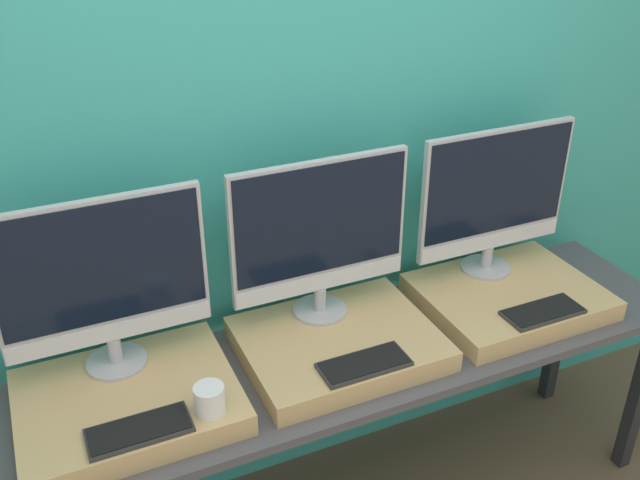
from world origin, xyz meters
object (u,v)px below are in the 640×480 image
mug (210,399)px  keyboard_right (543,312)px  monitor_center (320,233)px  monitor_right (495,196)px  monitor_left (103,279)px  keyboard_left (139,430)px  keyboard_center (364,364)px

mug → keyboard_right: bearing=-0.0°
mug → monitor_center: monitor_center is taller
monitor_right → keyboard_right: monitor_right is taller
mug → monitor_center: size_ratio=0.14×
monitor_left → keyboard_right: size_ratio=2.16×
monitor_center → mug: bearing=-146.3°
mug → monitor_left: bearing=121.6°
monitor_left → monitor_center: bearing=0.0°
monitor_left → monitor_center: same height
keyboard_left → monitor_center: monitor_center is taller
keyboard_left → monitor_right: (1.32, 0.31, 0.29)m
monitor_left → keyboard_right: 1.39m
keyboard_center → keyboard_right: same height
monitor_left → monitor_right: same height
monitor_left → keyboard_left: (0.00, -0.31, -0.29)m
monitor_center → keyboard_center: monitor_center is taller
mug → keyboard_center: mug is taller
monitor_center → keyboard_right: (0.66, -0.31, -0.29)m
mug → keyboard_center: (0.47, -0.00, -0.03)m
monitor_left → mug: 0.45m
mug → monitor_center: (0.47, 0.31, 0.25)m
keyboard_left → monitor_center: 0.78m
keyboard_center → keyboard_right: bearing=0.0°
monitor_left → monitor_center: size_ratio=1.00×
keyboard_left → keyboard_right: size_ratio=1.00×
monitor_center → keyboard_left: bearing=-154.7°
keyboard_center → monitor_right: size_ratio=0.46×
monitor_center → keyboard_right: 0.78m
keyboard_left → keyboard_center: (0.66, 0.00, 0.00)m
mug → monitor_right: 1.20m
keyboard_center → monitor_right: bearing=25.3°
keyboard_left → monitor_center: size_ratio=0.46×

